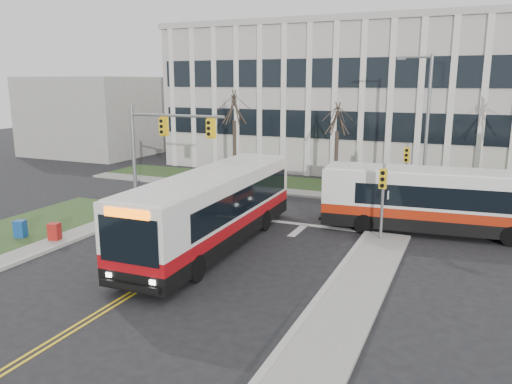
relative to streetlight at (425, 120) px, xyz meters
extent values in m
plane|color=black|center=(-8.03, -16.20, -5.19)|extent=(120.00, 120.00, 0.00)
cube|color=#9E9B93|center=(-0.53, -21.20, -5.12)|extent=(2.00, 26.00, 0.14)
cube|color=#9E9B93|center=(-3.03, -1.00, -5.12)|extent=(44.00, 1.60, 0.14)
cube|color=#2E4C20|center=(-3.03, 1.80, -5.13)|extent=(44.00, 5.00, 0.12)
cube|color=#B3AFA5|center=(-3.03, 13.80, 0.81)|extent=(40.00, 16.00, 12.00)
cube|color=#9E9B93|center=(-34.03, 9.80, -1.19)|extent=(12.00, 12.00, 8.00)
cylinder|color=slate|center=(-15.33, -9.00, -2.09)|extent=(0.22, 0.22, 6.20)
cylinder|color=slate|center=(-12.33, -9.00, 0.51)|extent=(6.00, 0.16, 0.16)
cube|color=yellow|center=(-13.13, -9.15, -0.09)|extent=(0.34, 0.24, 0.92)
cube|color=yellow|center=(-10.13, -9.15, -0.09)|extent=(0.34, 0.24, 0.92)
cylinder|color=slate|center=(-0.83, -9.20, -3.29)|extent=(0.14, 0.14, 3.80)
cube|color=yellow|center=(-0.83, -9.40, -2.09)|extent=(0.34, 0.24, 0.92)
cylinder|color=slate|center=(-0.83, -0.70, -3.29)|extent=(0.14, 0.14, 3.80)
cube|color=yellow|center=(-0.83, -0.90, -2.09)|extent=(0.34, 0.24, 0.92)
cylinder|color=slate|center=(0.17, 0.00, -0.59)|extent=(0.20, 0.20, 9.20)
cylinder|color=slate|center=(-0.73, 0.00, 3.81)|extent=(1.80, 0.14, 0.14)
cube|color=slate|center=(-1.63, 0.00, 3.76)|extent=(0.50, 0.25, 0.18)
cylinder|color=slate|center=(-6.13, 1.30, -4.69)|extent=(0.08, 0.08, 1.00)
cylinder|color=slate|center=(-4.93, 1.30, -4.69)|extent=(0.08, 0.08, 1.00)
cube|color=white|center=(-5.53, 1.30, -3.99)|extent=(1.50, 0.12, 1.60)
cylinder|color=#42352B|center=(-14.03, 1.80, -2.88)|extent=(0.28, 0.28, 4.62)
cylinder|color=#42352B|center=(-6.03, 2.00, -3.15)|extent=(0.28, 0.28, 4.09)
cube|color=navy|center=(-16.98, -15.98, -4.72)|extent=(0.61, 0.58, 0.95)
cube|color=maroon|center=(-15.09, -15.66, -4.72)|extent=(0.60, 0.57, 0.95)
camera|label=1|loc=(2.89, -32.72, 2.34)|focal=35.00mm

